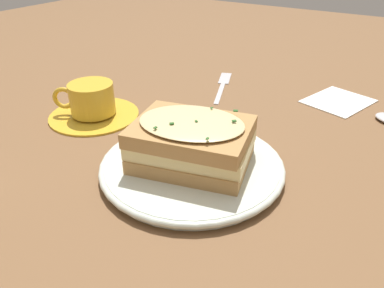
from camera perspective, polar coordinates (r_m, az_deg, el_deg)
The scene contains 6 objects.
ground_plane at distance 0.53m, azimuth -1.01°, elevation -2.32°, with size 2.40×2.40×0.00m, color brown.
dinner_plate at distance 0.50m, azimuth 0.00°, elevation -3.34°, with size 0.24×0.24×0.01m.
sandwich at distance 0.48m, azimuth -0.04°, elevation 0.34°, with size 0.14×0.17×0.06m.
teacup_with_saucer at distance 0.66m, azimuth -14.99°, elevation 5.97°, with size 0.15×0.15×0.06m.
fork at distance 0.79m, azimuth 4.76°, elevation 9.21°, with size 0.17×0.08×0.00m.
napkin at distance 0.76m, azimuth 21.40°, elevation 6.16°, with size 0.12×0.10×0.00m, color white.
Camera 1 is at (-0.37, -0.24, 0.28)m, focal length 35.00 mm.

